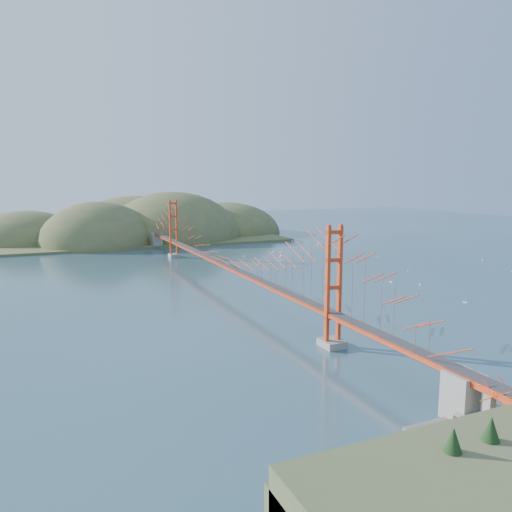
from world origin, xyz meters
name	(u,v)px	position (x,y,z in m)	size (l,w,h in m)	color
ground	(224,286)	(0.00, 0.00, 0.00)	(320.00, 320.00, 0.00)	#2C4B59
bridge	(224,239)	(0.00, 0.18, 7.01)	(2.20, 94.40, 12.00)	gray
promontory	(493,436)	(0.00, -48.50, 0.12)	(9.00, 6.00, 0.24)	#59544C
fort	(489,422)	(0.40, -47.80, 0.67)	(3.70, 2.30, 1.75)	brown
far_headlands	(147,237)	(2.21, 68.52, 0.00)	(84.00, 58.00, 25.00)	brown
sailboat_12	(187,248)	(6.03, 42.00, 0.14)	(0.50, 0.40, 0.59)	white
sailboat_7	(281,257)	(19.81, 21.01, 0.16)	(0.63, 0.57, 0.72)	white
sailboat_3	(273,253)	(20.90, 27.03, 0.14)	(0.49, 0.40, 0.57)	white
sailboat_15	(292,242)	(33.50, 42.00, 0.15)	(0.51, 0.61, 0.71)	white
sailboat_8	(378,258)	(37.37, 12.16, 0.14)	(0.56, 0.56, 0.59)	white
sailboat_9	(482,261)	(53.37, 0.76, 0.16)	(0.69, 0.69, 0.73)	white
sailboat_17	(318,244)	(36.68, 34.71, 0.15)	(0.60, 0.50, 0.70)	white
sailboat_4	(329,256)	(29.71, 18.35, 0.15)	(0.59, 0.62, 0.69)	white
sailboat_6	(465,302)	(25.01, -22.24, 0.15)	(0.61, 0.61, 0.67)	white
sailboat_16	(244,256)	(13.48, 25.04, 0.15)	(0.62, 0.62, 0.66)	white
sailboat_14	(420,284)	(27.24, -11.39, 0.15)	(0.61, 0.61, 0.67)	white
sailboat_1	(391,281)	(24.57, -7.90, 0.15)	(0.57, 0.59, 0.66)	white
sailboat_2	(408,272)	(32.33, -2.62, 0.14)	(0.53, 0.53, 0.57)	white
sailboat_10	(378,335)	(6.00, -29.19, 0.15)	(0.52, 0.57, 0.64)	white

